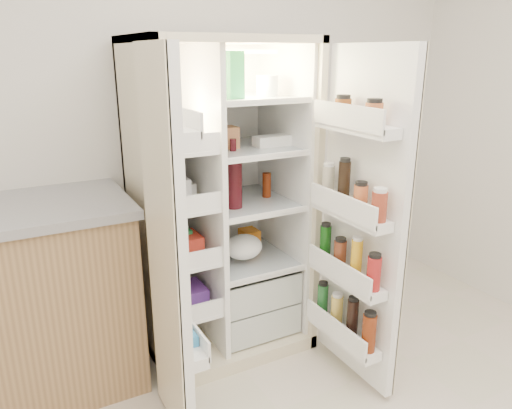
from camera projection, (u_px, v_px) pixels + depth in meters
wall_back at (188, 115)px, 2.96m from camera, size 4.00×0.02×2.70m
refrigerator at (220, 224)px, 2.87m from camera, size 0.92×0.70×1.80m
freezer_door at (168, 253)px, 2.08m from camera, size 0.15×0.40×1.72m
fridge_door at (360, 226)px, 2.46m from camera, size 0.17×0.58×1.72m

